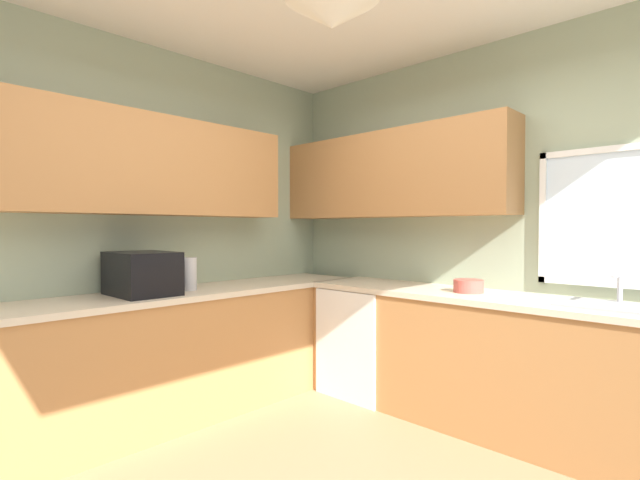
# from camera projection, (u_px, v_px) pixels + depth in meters

# --- Properties ---
(room_shell) EXTENTS (3.98, 3.77, 2.79)m
(room_shell) POSITION_uv_depth(u_px,v_px,m) (302.00, 146.00, 3.01)
(room_shell) COLOR #9EAD8E
(room_shell) RESTS_ON ground_plane
(counter_run_left) EXTENTS (0.65, 3.38, 0.91)m
(counter_run_left) POSITION_uv_depth(u_px,v_px,m) (160.00, 358.00, 3.19)
(counter_run_left) COLOR #AD7542
(counter_run_left) RESTS_ON ground_plane
(counter_run_back) EXTENTS (3.07, 0.65, 0.91)m
(counter_run_back) POSITION_uv_depth(u_px,v_px,m) (511.00, 365.00, 3.01)
(counter_run_back) COLOR #AD7542
(counter_run_back) RESTS_ON ground_plane
(dishwasher) EXTENTS (0.60, 0.60, 0.86)m
(dishwasher) POSITION_uv_depth(u_px,v_px,m) (367.00, 340.00, 3.80)
(dishwasher) COLOR white
(dishwasher) RESTS_ON ground_plane
(microwave) EXTENTS (0.48, 0.36, 0.29)m
(microwave) POSITION_uv_depth(u_px,v_px,m) (142.00, 273.00, 3.09)
(microwave) COLOR black
(microwave) RESTS_ON counter_run_left
(kettle) EXTENTS (0.11, 0.11, 0.24)m
(kettle) POSITION_uv_depth(u_px,v_px,m) (189.00, 274.00, 3.32)
(kettle) COLOR #B7B7BC
(kettle) RESTS_ON counter_run_left
(sink_assembly) EXTENTS (0.54, 0.40, 0.19)m
(sink_assembly) POSITION_uv_depth(u_px,v_px,m) (614.00, 305.00, 2.61)
(sink_assembly) COLOR #9EA0A5
(sink_assembly) RESTS_ON counter_run_back
(bowl) EXTENTS (0.20, 0.20, 0.09)m
(bowl) POSITION_uv_depth(u_px,v_px,m) (468.00, 286.00, 3.21)
(bowl) COLOR #B74C42
(bowl) RESTS_ON counter_run_back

